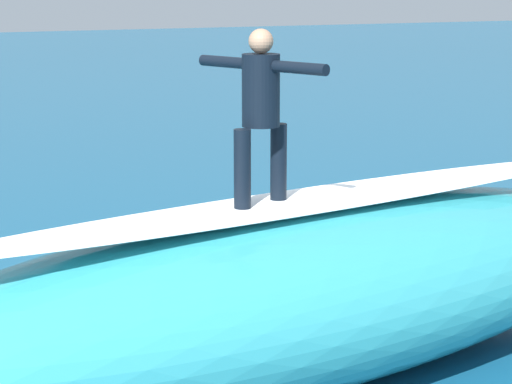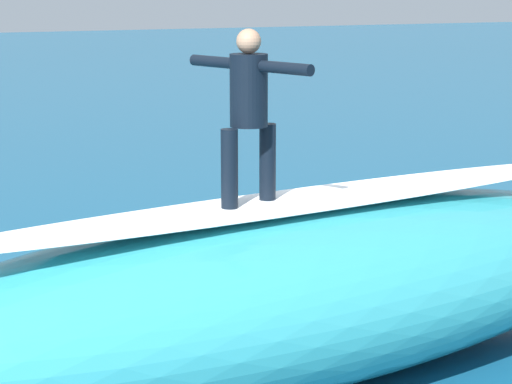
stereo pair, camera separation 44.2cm
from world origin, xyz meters
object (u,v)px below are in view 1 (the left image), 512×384
(surfer_riding, at_px, (261,104))
(surfer_paddling, at_px, (261,227))
(surfboard_riding, at_px, (261,208))
(surfboard_paddling, at_px, (253,238))

(surfer_riding, distance_m, surfer_paddling, 5.64)
(surfboard_riding, bearing_deg, surfer_riding, -137.07)
(surfboard_paddling, bearing_deg, surfer_paddling, 180.00)
(surfer_riding, height_order, surfboard_paddling, surfer_riding)
(surfboard_paddling, height_order, surfer_paddling, surfer_paddling)
(surfboard_riding, distance_m, surfboard_paddling, 5.35)
(surfboard_riding, height_order, surfboard_paddling, surfboard_riding)
(surfer_riding, relative_size, surfboard_paddling, 0.62)
(surfboard_riding, height_order, surfer_paddling, surfboard_riding)
(surfboard_paddling, bearing_deg, surfer_riding, 81.79)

